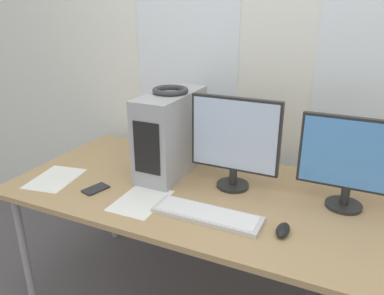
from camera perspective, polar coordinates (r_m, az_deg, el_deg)
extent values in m
cube|color=silver|center=(2.20, 12.80, 13.11)|extent=(8.00, 0.06, 2.70)
cube|color=white|center=(2.34, -0.96, 17.96)|extent=(0.67, 0.01, 1.02)
cube|color=tan|center=(1.83, 7.05, -7.82)|extent=(2.29, 0.94, 0.03)
cylinder|color=#99999E|center=(2.29, -24.13, -14.53)|extent=(0.04, 0.04, 0.74)
cylinder|color=#99999E|center=(2.77, -12.14, -6.66)|extent=(0.04, 0.04, 0.74)
cube|color=#9E9EA3|center=(2.00, -3.18, 2.21)|extent=(0.20, 0.50, 0.44)
cube|color=black|center=(1.80, -6.93, -0.15)|extent=(0.14, 0.00, 0.26)
torus|color=#333338|center=(1.94, -3.32, 8.69)|extent=(0.19, 0.19, 0.03)
cylinder|color=black|center=(1.91, 6.23, -5.73)|extent=(0.16, 0.16, 0.02)
cylinder|color=black|center=(1.89, 6.29, -4.25)|extent=(0.04, 0.04, 0.09)
cube|color=black|center=(1.80, 6.56, 1.98)|extent=(0.44, 0.03, 0.36)
cube|color=silver|center=(1.79, 6.40, 1.83)|extent=(0.42, 0.00, 0.34)
cylinder|color=black|center=(1.85, 22.08, -8.14)|extent=(0.16, 0.16, 0.02)
cylinder|color=black|center=(1.83, 22.31, -6.65)|extent=(0.04, 0.04, 0.09)
cube|color=black|center=(1.75, 23.19, -0.90)|extent=(0.44, 0.03, 0.33)
cube|color=#4C8CD8|center=(1.74, 23.16, -1.07)|extent=(0.42, 0.00, 0.30)
cube|color=silver|center=(1.65, 2.30, -10.22)|extent=(0.48, 0.15, 0.02)
cube|color=white|center=(1.64, 2.31, -9.87)|extent=(0.44, 0.12, 0.00)
ellipsoid|color=black|center=(1.58, 13.69, -12.11)|extent=(0.05, 0.11, 0.03)
cube|color=#232328|center=(1.93, -14.46, -6.14)|extent=(0.10, 0.14, 0.01)
cube|color=white|center=(2.11, -20.13, -4.46)|extent=(0.26, 0.33, 0.00)
cube|color=white|center=(1.79, -7.79, -7.99)|extent=(0.22, 0.30, 0.00)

